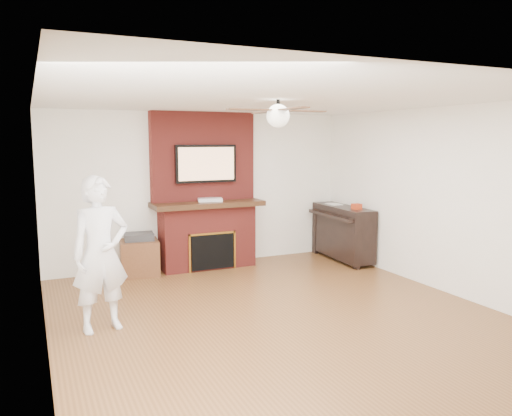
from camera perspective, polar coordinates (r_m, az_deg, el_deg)
name	(u,v)px	position (r m, az deg, el deg)	size (l,w,h in m)	color
room_shell	(278,210)	(5.73, 2.47, -0.28)	(5.36, 5.86, 2.86)	brown
fireplace	(206,206)	(8.09, -5.77, 0.22)	(1.78, 0.64, 2.50)	maroon
tv	(206,164)	(7.99, -5.73, 5.06)	(1.00, 0.08, 0.60)	black
ceiling_fan	(278,115)	(5.68, 2.54, 10.60)	(1.21, 1.21, 0.31)	black
person	(100,254)	(5.61, -17.35, -5.05)	(0.62, 0.41, 1.68)	white
side_table	(139,256)	(7.87, -13.17, -5.32)	(0.62, 0.62, 0.65)	#552E18
piano	(342,231)	(8.70, 9.82, -2.64)	(0.60, 1.44, 1.02)	black
cable_box	(210,200)	(8.00, -5.29, 0.95)	(0.38, 0.22, 0.05)	silver
candle_orange	(200,266)	(8.01, -6.41, -6.61)	(0.07, 0.07, 0.14)	#F3461C
candle_green	(205,267)	(8.06, -5.85, -6.72)	(0.07, 0.07, 0.08)	#467A30
candle_cream	(219,265)	(8.10, -4.28, -6.53)	(0.07, 0.07, 0.11)	beige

